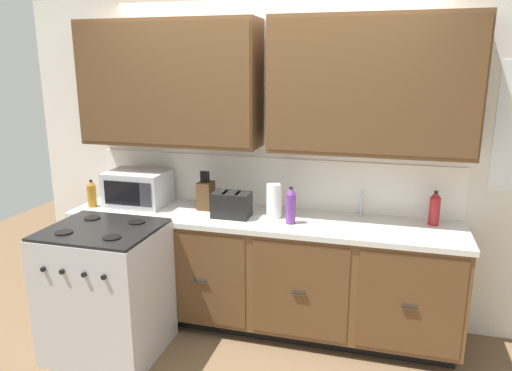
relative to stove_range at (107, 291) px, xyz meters
The scene contains 12 objects.
ground_plane 1.12m from the stove_range, 19.05° to the left, with size 8.00×8.00×0.00m, color brown.
wall_unit 1.74m from the stove_range, 40.84° to the left, with size 4.15×0.40×2.55m.
counter_run 1.15m from the stove_range, 33.26° to the left, with size 2.98×0.64×0.91m.
stove_range is the anchor object (origin of this frame).
microwave 0.89m from the stove_range, 97.52° to the left, with size 0.48×0.37×0.28m.
toaster 1.08m from the stove_range, 37.33° to the left, with size 0.28×0.18×0.19m.
knife_block 1.03m from the stove_range, 55.66° to the left, with size 0.11×0.14×0.31m.
sink_faucet 1.96m from the stove_range, 26.41° to the left, with size 0.02×0.02×0.20m, color #B2B5BA.
paper_towel_roll 1.37m from the stove_range, 31.61° to the left, with size 0.12×0.12×0.26m, color white.
bottle_violet 1.44m from the stove_range, 24.07° to the left, with size 0.07×0.07×0.27m.
bottle_amber 0.87m from the stove_range, 128.70° to the left, with size 0.07×0.07×0.22m.
bottle_red 2.41m from the stove_range, 19.62° to the left, with size 0.08×0.08×0.25m.
Camera 1 is at (0.89, -3.04, 2.02)m, focal length 33.60 mm.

